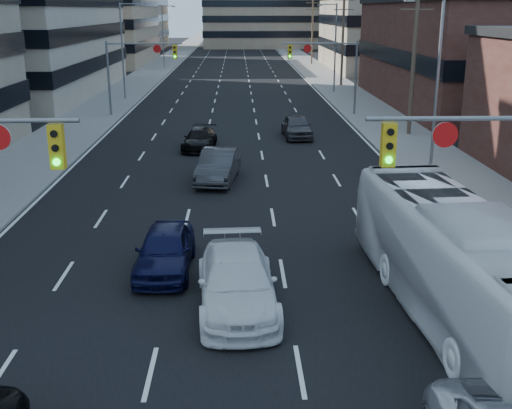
{
  "coord_description": "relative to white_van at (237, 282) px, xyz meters",
  "views": [
    {
      "loc": [
        0.34,
        -7.61,
        8.37
      ],
      "look_at": [
        0.93,
        12.67,
        2.2
      ],
      "focal_mm": 45.0,
      "sensor_mm": 36.0,
      "label": 1
    }
  ],
  "objects": [
    {
      "name": "sidewalk_right",
      "position": [
        11.21,
        120.45,
        -0.72
      ],
      "size": [
        5.0,
        300.0,
        0.15
      ],
      "primitive_type": "cube",
      "color": "slate",
      "rests_on": "ground"
    },
    {
      "name": "road_surface",
      "position": [
        -0.29,
        120.45,
        -0.79
      ],
      "size": [
        18.0,
        300.0,
        0.02
      ],
      "primitive_type": "cube",
      "color": "black",
      "rests_on": "ground"
    },
    {
      "name": "bg_block_left",
      "position": [
        -28.29,
        130.45,
        9.2
      ],
      "size": [
        24.0,
        24.0,
        20.0
      ],
      "primitive_type": "cube",
      "color": "#ADA089",
      "rests_on": "ground"
    },
    {
      "name": "utility_pole_block",
      "position": [
        11.91,
        26.45,
        4.98
      ],
      "size": [
        2.2,
        0.28,
        11.0
      ],
      "color": "#4C3D2D",
      "rests_on": "ground"
    },
    {
      "name": "streetlight_right_near",
      "position": [
        10.05,
        15.45,
        4.26
      ],
      "size": [
        2.03,
        0.22,
        9.0
      ],
      "color": "slate",
      "rests_on": "ground"
    },
    {
      "name": "sedan_black_far",
      "position": [
        -2.32,
        22.38,
        -0.16
      ],
      "size": [
        2.26,
        4.56,
        1.27
      ],
      "primitive_type": "imported",
      "rotation": [
        0.0,
        0.0,
        -0.11
      ],
      "color": "black",
      "rests_on": "ground"
    },
    {
      "name": "office_left_far",
      "position": [
        -24.29,
        90.45,
        7.2
      ],
      "size": [
        20.0,
        30.0,
        16.0
      ],
      "primitive_type": "cube",
      "color": "gray",
      "rests_on": "ground"
    },
    {
      "name": "sidewalk_left",
      "position": [
        -11.79,
        120.45,
        -0.72
      ],
      "size": [
        5.0,
        300.0,
        0.15
      ],
      "primitive_type": "cube",
      "color": "slate",
      "rests_on": "ground"
    },
    {
      "name": "signal_far_right",
      "position": [
        7.39,
        35.44,
        3.5
      ],
      "size": [
        6.09,
        0.33,
        6.0
      ],
      "color": "slate",
      "rests_on": "ground"
    },
    {
      "name": "utility_pole_distant",
      "position": [
        11.91,
        86.45,
        4.98
      ],
      "size": [
        2.2,
        0.28,
        11.0
      ],
      "color": "#4C3D2D",
      "rests_on": "ground"
    },
    {
      "name": "sedan_blue",
      "position": [
        -2.38,
        2.79,
        -0.04
      ],
      "size": [
        1.87,
        4.47,
        1.51
      ],
      "primitive_type": "imported",
      "rotation": [
        0.0,
        0.0,
        -0.02
      ],
      "color": "black",
      "rests_on": "ground"
    },
    {
      "name": "utility_pole_midblock",
      "position": [
        11.91,
        56.45,
        4.98
      ],
      "size": [
        2.2,
        0.28,
        11.0
      ],
      "color": "#4C3D2D",
      "rests_on": "ground"
    },
    {
      "name": "transit_bus",
      "position": [
        6.17,
        -0.73,
        0.86
      ],
      "size": [
        3.59,
        12.04,
        3.31
      ],
      "primitive_type": "imported",
      "rotation": [
        0.0,
        0.0,
        0.07
      ],
      "color": "white",
      "rests_on": "ground"
    },
    {
      "name": "streetlight_right_far",
      "position": [
        10.05,
        50.45,
        4.26
      ],
      "size": [
        2.03,
        0.22,
        9.0
      ],
      "color": "slate",
      "rests_on": "ground"
    },
    {
      "name": "bg_block_right",
      "position": [
        31.71,
        120.45,
        5.2
      ],
      "size": [
        22.0,
        22.0,
        12.0
      ],
      "primitive_type": "cube",
      "color": "gray",
      "rests_on": "ground"
    },
    {
      "name": "office_right_far",
      "position": [
        24.71,
        78.45,
        6.2
      ],
      "size": [
        22.0,
        28.0,
        14.0
      ],
      "primitive_type": "cube",
      "color": "gray",
      "rests_on": "ground"
    },
    {
      "name": "storefront_right_mid",
      "position": [
        23.71,
        40.45,
        3.7
      ],
      "size": [
        20.0,
        30.0,
        9.0
      ],
      "primitive_type": "cube",
      "color": "#472119",
      "rests_on": "ground"
    },
    {
      "name": "streetlight_left_mid",
      "position": [
        -10.63,
        45.45,
        4.26
      ],
      "size": [
        2.03,
        0.22,
        9.0
      ],
      "color": "slate",
      "rests_on": "ground"
    },
    {
      "name": "sedan_grey_center",
      "position": [
        -0.94,
        14.49,
        0.01
      ],
      "size": [
        2.35,
        5.08,
        1.61
      ],
      "primitive_type": "imported",
      "rotation": [
        0.0,
        0.0,
        -0.13
      ],
      "color": "#323234",
      "rests_on": "ground"
    },
    {
      "name": "streetlight_left_far",
      "position": [
        -10.63,
        80.45,
        4.26
      ],
      "size": [
        2.03,
        0.22,
        9.0
      ],
      "color": "slate",
      "rests_on": "ground"
    },
    {
      "name": "white_van",
      "position": [
        0.0,
        0.0,
        0.0
      ],
      "size": [
        2.54,
        5.61,
        1.59
      ],
      "primitive_type": "imported",
      "rotation": [
        0.0,
        0.0,
        0.06
      ],
      "color": "silver",
      "rests_on": "ground"
    },
    {
      "name": "signal_far_left",
      "position": [
        -7.97,
        35.44,
        3.5
      ],
      "size": [
        6.09,
        0.33,
        6.0
      ],
      "color": "slate",
      "rests_on": "ground"
    },
    {
      "name": "sedan_grey_right",
      "position": [
        4.09,
        26.01,
        -0.02
      ],
      "size": [
        2.0,
        4.61,
        1.55
      ],
      "primitive_type": "imported",
      "rotation": [
        0.0,
        0.0,
        0.04
      ],
      "color": "#3A3A3D",
      "rests_on": "ground"
    }
  ]
}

